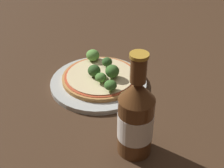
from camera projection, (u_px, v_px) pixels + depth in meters
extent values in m
plane|color=#3D2819|center=(107.00, 86.00, 0.79)|extent=(3.00, 3.00, 0.00)
cylinder|color=#B2B7B2|center=(99.00, 83.00, 0.79)|extent=(0.24, 0.24, 0.01)
cylinder|color=#B77F42|center=(101.00, 78.00, 0.79)|extent=(0.20, 0.20, 0.01)
cylinder|color=#B74728|center=(101.00, 76.00, 0.79)|extent=(0.18, 0.18, 0.00)
cylinder|color=beige|center=(101.00, 75.00, 0.79)|extent=(0.17, 0.17, 0.00)
cylinder|color=#6B8E51|center=(112.00, 76.00, 0.77)|extent=(0.01, 0.01, 0.01)
ellipsoid|color=#386628|center=(112.00, 71.00, 0.77)|extent=(0.03, 0.03, 0.03)
cylinder|color=#6B8E51|center=(111.00, 89.00, 0.73)|extent=(0.01, 0.01, 0.01)
ellipsoid|color=#386628|center=(111.00, 85.00, 0.72)|extent=(0.03, 0.03, 0.02)
cylinder|color=#6B8E51|center=(107.00, 65.00, 0.82)|extent=(0.01, 0.01, 0.01)
ellipsoid|color=#2D5123|center=(107.00, 62.00, 0.81)|extent=(0.03, 0.03, 0.02)
cylinder|color=#6B8E51|center=(94.00, 75.00, 0.78)|extent=(0.01, 0.01, 0.01)
ellipsoid|color=#2D5123|center=(94.00, 71.00, 0.77)|extent=(0.03, 0.03, 0.03)
cylinder|color=#6B8E51|center=(101.00, 81.00, 0.76)|extent=(0.01, 0.01, 0.01)
ellipsoid|color=#477A33|center=(101.00, 77.00, 0.75)|extent=(0.03, 0.03, 0.02)
cylinder|color=#6B8E51|center=(93.00, 59.00, 0.85)|extent=(0.01, 0.01, 0.01)
ellipsoid|color=#568E3D|center=(93.00, 55.00, 0.84)|extent=(0.04, 0.04, 0.03)
cylinder|color=#563319|center=(135.00, 126.00, 0.58)|extent=(0.07, 0.07, 0.12)
cylinder|color=silver|center=(135.00, 125.00, 0.58)|extent=(0.07, 0.07, 0.06)
cone|color=#563319|center=(137.00, 91.00, 0.53)|extent=(0.07, 0.07, 0.04)
cylinder|color=#563319|center=(139.00, 70.00, 0.51)|extent=(0.03, 0.03, 0.05)
cylinder|color=#B7892D|center=(139.00, 55.00, 0.49)|extent=(0.03, 0.03, 0.01)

